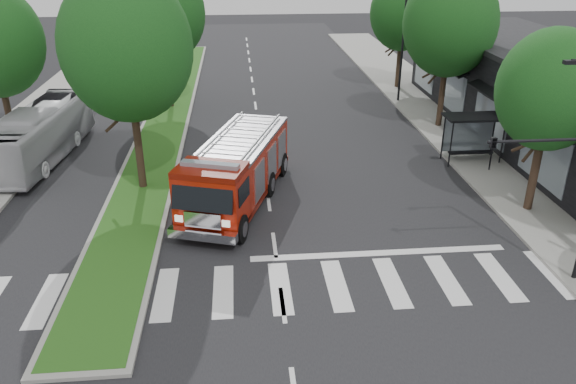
{
  "coord_description": "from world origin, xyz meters",
  "views": [
    {
      "loc": [
        -1.22,
        -19.43,
        11.35
      ],
      "look_at": [
        0.64,
        1.11,
        1.8
      ],
      "focal_mm": 35.0,
      "sensor_mm": 36.0,
      "label": 1
    }
  ],
  "objects": [
    {
      "name": "tree_median_far",
      "position": [
        -6.0,
        20.0,
        6.49
      ],
      "size": [
        5.6,
        5.6,
        9.72
      ],
      "color": "black",
      "rests_on": "ground"
    },
    {
      "name": "bus_shelter",
      "position": [
        11.2,
        8.15,
        2.04
      ],
      "size": [
        3.2,
        1.6,
        2.61
      ],
      "color": "black",
      "rests_on": "ground"
    },
    {
      "name": "fire_engine",
      "position": [
        -1.41,
        4.18,
        1.54
      ],
      "size": [
        5.48,
        9.64,
        3.21
      ],
      "rotation": [
        0.0,
        0.0,
        -0.32
      ],
      "color": "#660F05",
      "rests_on": "ground"
    },
    {
      "name": "tree_right_mid",
      "position": [
        11.5,
        14.0,
        6.49
      ],
      "size": [
        5.6,
        5.6,
        9.72
      ],
      "color": "black",
      "rests_on": "ground"
    },
    {
      "name": "tree_median_near",
      "position": [
        -6.0,
        6.0,
        6.81
      ],
      "size": [
        5.8,
        5.8,
        10.16
      ],
      "color": "black",
      "rests_on": "ground"
    },
    {
      "name": "median",
      "position": [
        -6.0,
        18.0,
        0.08
      ],
      "size": [
        3.0,
        50.0,
        0.15
      ],
      "color": "gray",
      "rests_on": "ground"
    },
    {
      "name": "streetlight_right_far",
      "position": [
        10.35,
        20.0,
        4.48
      ],
      "size": [
        2.11,
        0.2,
        8.0
      ],
      "color": "black",
      "rests_on": "ground"
    },
    {
      "name": "sidewalk_right",
      "position": [
        12.5,
        10.0,
        0.07
      ],
      "size": [
        5.0,
        80.0,
        0.15
      ],
      "primitive_type": "cube",
      "color": "gray",
      "rests_on": "ground"
    },
    {
      "name": "city_bus",
      "position": [
        -12.0,
        10.63,
        1.44
      ],
      "size": [
        3.34,
        10.52,
        2.88
      ],
      "primitive_type": "imported",
      "rotation": [
        0.0,
        0.0,
        -0.09
      ],
      "color": "#B8B8BC",
      "rests_on": "ground"
    },
    {
      "name": "tree_right_far",
      "position": [
        11.5,
        24.0,
        5.84
      ],
      "size": [
        5.0,
        5.0,
        8.73
      ],
      "color": "black",
      "rests_on": "ground"
    },
    {
      "name": "storefront_row",
      "position": [
        17.0,
        10.0,
        2.5
      ],
      "size": [
        8.0,
        30.0,
        5.0
      ],
      "primitive_type": "cube",
      "color": "black",
      "rests_on": "ground"
    },
    {
      "name": "ground",
      "position": [
        0.0,
        0.0,
        0.0
      ],
      "size": [
        140.0,
        140.0,
        0.0
      ],
      "primitive_type": "plane",
      "color": "black",
      "rests_on": "ground"
    },
    {
      "name": "tree_right_near",
      "position": [
        11.5,
        2.0,
        5.51
      ],
      "size": [
        4.4,
        4.4,
        8.05
      ],
      "color": "black",
      "rests_on": "ground"
    }
  ]
}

